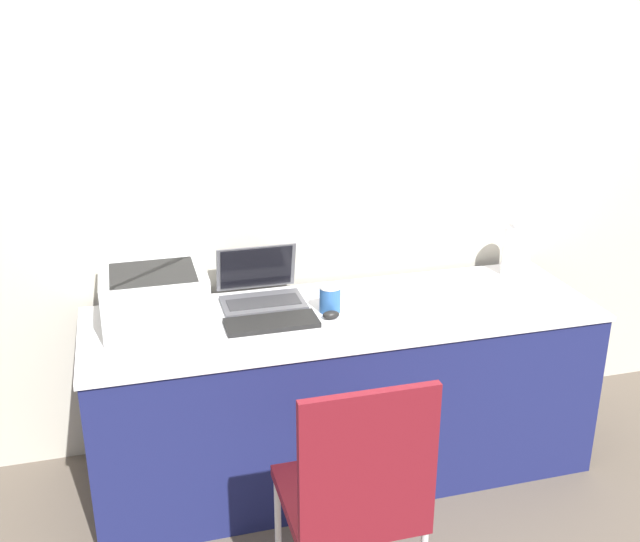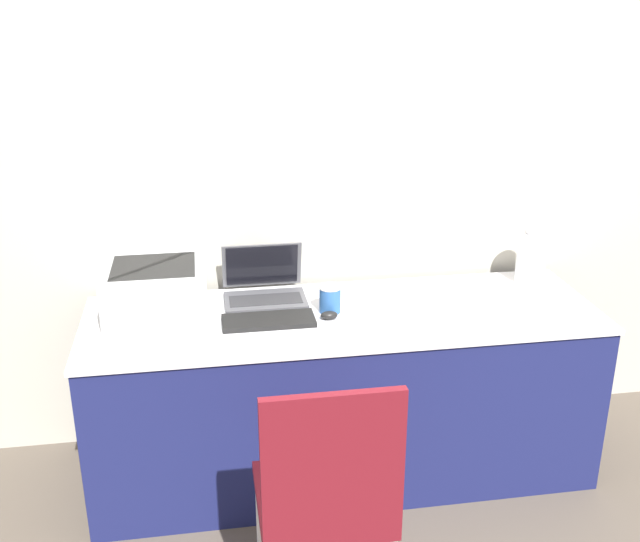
% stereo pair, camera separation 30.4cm
% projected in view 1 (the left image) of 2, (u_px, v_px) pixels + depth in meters
% --- Properties ---
extents(ground_plane, '(14.00, 14.00, 0.00)m').
position_uv_depth(ground_plane, '(365.00, 512.00, 3.07)').
color(ground_plane, brown).
extents(wall_back, '(8.00, 0.05, 2.60)m').
position_uv_depth(wall_back, '(317.00, 161.00, 3.28)').
color(wall_back, '#B7B2A3').
rests_on(wall_back, ground_plane).
extents(table, '(2.12, 0.68, 0.76)m').
position_uv_depth(table, '(343.00, 392.00, 3.23)').
color(table, '#191E51').
rests_on(table, ground_plane).
extents(printer, '(0.41, 0.39, 0.23)m').
position_uv_depth(printer, '(154.00, 294.00, 2.96)').
color(printer, '#B2B7BC').
rests_on(printer, table).
extents(laptop_left, '(0.35, 0.28, 0.23)m').
position_uv_depth(laptop_left, '(261.00, 290.00, 3.19)').
color(laptop_left, '#4C4C51').
rests_on(laptop_left, table).
extents(external_keyboard, '(0.37, 0.15, 0.02)m').
position_uv_depth(external_keyboard, '(272.00, 323.00, 2.98)').
color(external_keyboard, black).
rests_on(external_keyboard, table).
extents(coffee_cup, '(0.09, 0.09, 0.12)m').
position_uv_depth(coffee_cup, '(330.00, 298.00, 3.09)').
color(coffee_cup, '#285699').
rests_on(coffee_cup, table).
extents(mouse, '(0.07, 0.04, 0.03)m').
position_uv_depth(mouse, '(331.00, 315.00, 3.03)').
color(mouse, black).
rests_on(mouse, table).
extents(metal_pitcher, '(0.13, 0.13, 0.28)m').
position_uv_depth(metal_pitcher, '(517.00, 249.00, 3.46)').
color(metal_pitcher, silver).
rests_on(metal_pitcher, table).
extents(chair, '(0.43, 0.43, 0.94)m').
position_uv_depth(chair, '(356.00, 488.00, 2.38)').
color(chair, maroon).
rests_on(chair, ground_plane).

